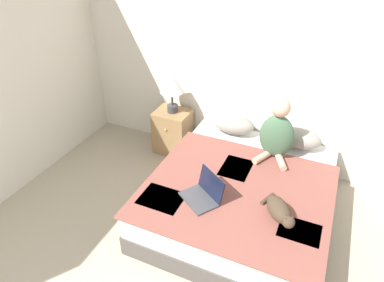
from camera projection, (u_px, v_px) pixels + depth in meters
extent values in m
cube|color=silver|center=(271.00, 62.00, 3.68)|extent=(5.63, 0.05, 2.55)
cube|color=#4C4742|center=(240.00, 205.00, 3.51)|extent=(1.65, 1.90, 0.21)
cube|color=silver|center=(242.00, 188.00, 3.40)|extent=(1.62, 1.88, 0.23)
cube|color=brown|center=(237.00, 191.00, 3.18)|extent=(1.70, 1.52, 0.02)
cube|color=#5B9384|center=(299.00, 231.00, 2.76)|extent=(0.33, 0.26, 0.01)
cube|color=#5B9384|center=(162.00, 199.00, 3.08)|extent=(0.39, 0.31, 0.01)
cube|color=#5B9384|center=(236.00, 168.00, 3.46)|extent=(0.29, 0.38, 0.01)
ellipsoid|color=gray|center=(233.00, 124.00, 3.99)|extent=(0.50, 0.28, 0.21)
ellipsoid|color=gray|center=(298.00, 138.00, 3.74)|extent=(0.50, 0.28, 0.21)
ellipsoid|color=#476B4C|center=(276.00, 136.00, 3.51)|extent=(0.35, 0.19, 0.48)
sphere|color=#DBB293|center=(281.00, 108.00, 3.33)|extent=(0.19, 0.19, 0.19)
cylinder|color=#DBB293|center=(262.00, 157.00, 3.56)|extent=(0.17, 0.25, 0.07)
cylinder|color=#DBB293|center=(281.00, 161.00, 3.49)|extent=(0.17, 0.25, 0.07)
ellipsoid|color=#473828|center=(279.00, 209.00, 2.85)|extent=(0.32, 0.34, 0.16)
sphere|color=#473828|center=(289.00, 222.00, 2.69)|extent=(0.10, 0.10, 0.10)
cone|color=#473828|center=(293.00, 218.00, 2.68)|extent=(0.05, 0.05, 0.05)
cone|color=#473828|center=(286.00, 219.00, 2.67)|extent=(0.05, 0.05, 0.05)
cylinder|color=#473828|center=(267.00, 199.00, 3.05)|extent=(0.10, 0.17, 0.04)
cube|color=#424247|center=(198.00, 199.00, 3.05)|extent=(0.41, 0.38, 0.02)
cube|color=black|center=(211.00, 184.00, 3.05)|extent=(0.31, 0.24, 0.22)
cube|color=#937047|center=(173.00, 131.00, 4.40)|extent=(0.43, 0.36, 0.56)
sphere|color=tan|center=(165.00, 130.00, 4.18)|extent=(0.03, 0.03, 0.03)
cylinder|color=#38383D|center=(173.00, 108.00, 4.22)|extent=(0.13, 0.13, 0.09)
cylinder|color=#38383D|center=(172.00, 98.00, 4.15)|extent=(0.02, 0.02, 0.18)
cone|color=white|center=(172.00, 83.00, 4.04)|extent=(0.29, 0.29, 0.23)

